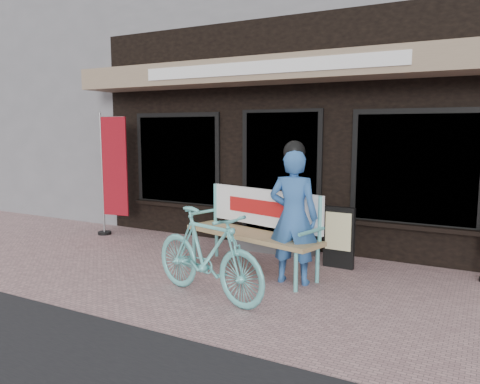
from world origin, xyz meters
The scene contains 8 objects.
ground centered at (0.00, 0.00, 0.00)m, with size 70.00×70.00×0.00m, color #B08686.
storefront centered at (0.00, 4.96, 2.99)m, with size 7.00×6.77×6.00m.
neighbor_left_near centered at (-8.50, 5.50, 3.20)m, with size 10.00×7.00×6.40m, color slate.
bench centered at (0.20, 0.70, 0.64)m, with size 2.08×1.00×1.09m.
person centered at (0.83, 0.45, 0.86)m, with size 0.65×0.47×1.76m.
bicycle centered at (0.18, -0.49, 0.51)m, with size 0.48×1.69×1.02m, color #62BFBC.
nobori_red centered at (-2.96, 1.36, 1.12)m, with size 0.65×0.27×2.18m.
menu_stand centered at (1.15, 1.33, 0.43)m, with size 0.43×0.11×0.85m.
Camera 1 is at (2.91, -4.81, 1.90)m, focal length 35.00 mm.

